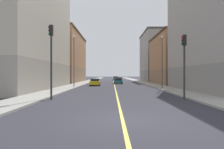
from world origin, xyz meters
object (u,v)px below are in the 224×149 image
Objects in this scene: building_right_corner at (16,14)px; car_maroon at (118,80)px; traffic_light_left_near at (183,57)px; car_teal at (117,81)px; car_green at (115,78)px; traffic_light_right_near at (50,52)px; car_yellow at (94,82)px; building_right_midblock at (59,58)px; building_left_far at (160,57)px; building_left_mid at (180,60)px; street_lamp_left_near at (161,57)px; street_lamp_right_near at (73,56)px.

car_maroon is at bearing 58.94° from building_right_corner.
traffic_light_left_near reaches higher than car_teal.
traffic_light_left_near is 1.27× the size of car_green.
traffic_light_right_near is at bearing -96.31° from car_green.
car_green is at bearing 90.12° from car_teal.
car_teal is 9.18m from car_yellow.
traffic_light_left_near is at bearing -63.30° from building_right_midblock.
traffic_light_left_near is at bearing -83.60° from car_maroon.
traffic_light_right_near is at bearing 180.00° from traffic_light_left_near.
building_left_far is 48.35m from traffic_light_left_near.
building_left_mid is 2.72× the size of traffic_light_right_near.
traffic_light_left_near is 0.87× the size of traffic_light_right_near.
building_left_mid is at bearing -9.86° from car_teal.
traffic_light_right_near is at bearing -99.83° from car_maroon.
building_left_far is at bearing 77.43° from street_lamp_left_near.
car_teal is at bearing 98.68° from traffic_light_left_near.
building_right_corner reaches higher than car_green.
street_lamp_right_near is at bearing -100.09° from car_green.
building_left_mid is 19.50m from car_yellow.
building_right_midblock is at bearing 178.20° from car_maroon.
building_left_mid is at bearing -90.00° from building_left_far.
traffic_light_left_near is at bearing -81.32° from car_teal.
traffic_light_right_near is 1.46× the size of car_green.
car_green is at bearing 114.32° from building_left_mid.
building_left_mid reaches higher than car_green.
street_lamp_left_near is at bearing -17.42° from street_lamp_right_near.
building_right_corner is at bearing -157.69° from street_lamp_right_near.
building_left_mid reaches higher than car_teal.
car_maroon is at bearing 88.05° from car_teal.
building_left_far is 35.92m from street_lamp_left_near.
street_lamp_left_near is at bearing 45.49° from traffic_light_right_near.
building_left_far is 4.06× the size of car_green.
traffic_light_right_near is at bearing -101.97° from car_teal.
building_left_mid is 0.98× the size of building_left_far.
traffic_light_right_near is (8.78, -13.37, -6.93)m from building_right_corner.
street_lamp_left_near reaches higher than car_green.
street_lamp_right_near is (7.80, -23.16, -1.49)m from building_right_midblock.
car_maroon is at bearing -148.33° from building_left_far.
street_lamp_left_near is 27.64m from car_maroon.
car_yellow is (-4.59, -7.95, 0.04)m from car_teal.
building_left_far is 31.27m from car_yellow.
building_right_midblock is 20.89m from car_yellow.
building_right_midblock reaches higher than street_lamp_left_near.
car_teal is 0.93× the size of car_green.
street_lamp_left_near is 19.58m from car_teal.
traffic_light_right_near is at bearing -94.82° from car_yellow.
traffic_light_right_near is at bearing -125.20° from building_left_mid.
car_green is (6.45, 58.37, -3.37)m from traffic_light_right_near.
traffic_light_right_near reaches higher than car_teal.
street_lamp_right_near is (-21.00, -11.80, -0.27)m from building_left_mid.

